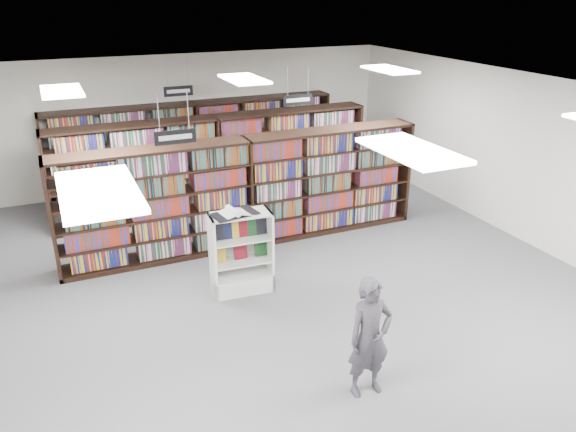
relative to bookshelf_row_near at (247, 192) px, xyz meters
name	(u,v)px	position (x,y,z in m)	size (l,w,h in m)	color
floor	(290,289)	(0.00, -2.00, -1.05)	(12.00, 12.00, 0.00)	#57575C
ceiling	(290,96)	(0.00, -2.00, 2.15)	(10.00, 12.00, 0.10)	white
wall_back	(192,120)	(0.00, 4.00, 0.55)	(10.00, 0.10, 3.20)	white
wall_right	(532,162)	(5.00, -2.00, 0.55)	(0.10, 12.00, 3.20)	white
bookshelf_row_near	(247,192)	(0.00, 0.00, 0.00)	(7.00, 0.60, 2.10)	black
bookshelf_row_mid	(217,164)	(0.00, 2.00, 0.00)	(7.00, 0.60, 2.10)	black
bookshelf_row_far	(196,145)	(0.00, 3.70, 0.00)	(7.00, 0.60, 2.10)	black
aisle_sign_left	(175,136)	(-1.50, -1.00, 1.48)	(0.65, 0.02, 0.80)	#B2B2B7
aisle_sign_right	(298,99)	(1.50, 1.00, 1.48)	(0.65, 0.02, 0.80)	#B2B2B7
aisle_sign_center	(178,90)	(-0.50, 3.00, 1.48)	(0.65, 0.02, 0.80)	#B2B2B7
troffer_front_left	(98,192)	(-3.00, -5.00, 2.11)	(0.60, 1.20, 0.04)	white
troffer_front_center	(412,150)	(0.00, -5.00, 2.11)	(0.60, 1.20, 0.04)	white
troffer_back_left	(62,91)	(-3.00, 0.00, 2.11)	(0.60, 1.20, 0.04)	white
troffer_back_center	(244,79)	(0.00, 0.00, 2.11)	(0.60, 1.20, 0.04)	white
troffer_back_right	(389,70)	(3.00, 0.00, 2.11)	(0.60, 1.20, 0.04)	white
endcap_display	(241,263)	(-0.72, -1.66, -0.58)	(1.01, 0.56, 1.37)	white
open_book	(234,213)	(-0.83, -1.71, 0.35)	(0.77, 0.52, 0.13)	black
shopper	(370,338)	(-0.14, -4.68, -0.27)	(0.57, 0.37, 1.56)	#47424C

